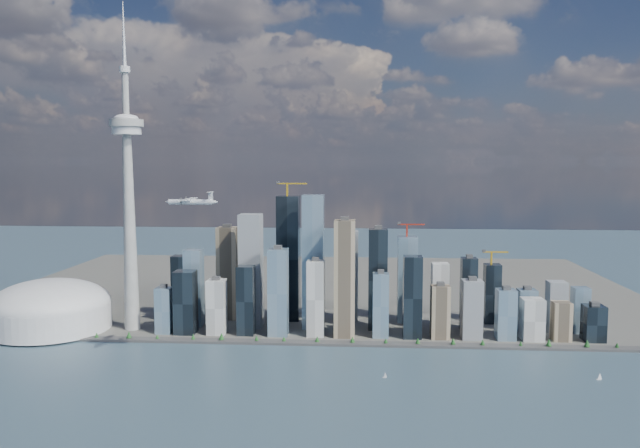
# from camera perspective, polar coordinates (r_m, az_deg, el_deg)

# --- Properties ---
(ground) EXTENTS (4000.00, 4000.00, 0.00)m
(ground) POSITION_cam_1_polar(r_m,az_deg,el_deg) (781.26, -3.49, -16.14)
(ground) COLOR #354B5D
(ground) RESTS_ON ground
(seawall) EXTENTS (1100.00, 22.00, 4.00)m
(seawall) POSITION_cam_1_polar(r_m,az_deg,el_deg) (1015.50, -1.66, -10.80)
(seawall) COLOR #383838
(seawall) RESTS_ON ground
(land) EXTENTS (1400.00, 900.00, 3.00)m
(land) POSITION_cam_1_polar(r_m,az_deg,el_deg) (1451.28, 0.05, -5.78)
(land) COLOR #4C4C47
(land) RESTS_ON ground
(shoreline_trees) EXTENTS (960.53, 7.20, 8.80)m
(shoreline_trees) POSITION_cam_1_polar(r_m,az_deg,el_deg) (1013.60, -1.66, -10.44)
(shoreline_trees) COLOR #3F2D1E
(shoreline_trees) RESTS_ON seawall
(skyscraper_cluster) EXTENTS (736.00, 142.00, 252.63)m
(skyscraper_cluster) POSITION_cam_1_polar(r_m,az_deg,el_deg) (1077.58, 1.95, -5.66)
(skyscraper_cluster) COLOR black
(skyscraper_cluster) RESTS_ON land
(needle_tower) EXTENTS (56.00, 56.00, 550.50)m
(needle_tower) POSITION_cam_1_polar(r_m,az_deg,el_deg) (1103.34, -17.11, 2.61)
(needle_tower) COLOR gray
(needle_tower) RESTS_ON land
(dome_stadium) EXTENTS (200.00, 200.00, 86.00)m
(dome_stadium) POSITION_cam_1_polar(r_m,az_deg,el_deg) (1177.67, -23.42, -7.08)
(dome_stadium) COLOR silver
(dome_stadium) RESTS_ON land
(airplane) EXTENTS (72.20, 63.69, 17.67)m
(airplane) POSITION_cam_1_polar(r_m,az_deg,el_deg) (870.14, -11.69, 2.05)
(airplane) COLOR silver
(airplane) RESTS_ON ground
(sailboat_west) EXTENTS (6.26, 2.31, 8.64)m
(sailboat_west) POSITION_cam_1_polar(r_m,az_deg,el_deg) (869.99, 5.95, -13.64)
(sailboat_west) COLOR silver
(sailboat_west) RESTS_ON ground
(sailboat_east) EXTENTS (7.58, 2.58, 10.49)m
(sailboat_east) POSITION_cam_1_polar(r_m,az_deg,el_deg) (936.24, 24.18, -12.67)
(sailboat_east) COLOR silver
(sailboat_east) RESTS_ON ground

